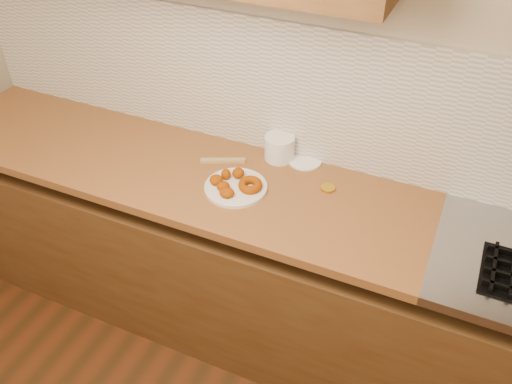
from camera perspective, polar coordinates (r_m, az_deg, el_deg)
wall_back at (r=2.18m, az=8.96°, el=12.88°), size 4.00×0.02×2.70m
base_cabinet at (r=2.52m, az=4.71°, el=-10.15°), size 3.60×0.60×0.77m
butcher_block at (r=2.41m, az=-9.31°, el=2.54°), size 2.30×0.62×0.04m
backsplash at (r=2.24m, az=8.49°, el=9.30°), size 3.60×0.02×0.60m
donut_plate at (r=2.22m, az=-2.14°, el=0.49°), size 0.26×0.26×0.01m
ring_donut at (r=2.20m, az=-0.63°, el=0.77°), size 0.13×0.13×0.04m
fried_dough_chunks at (r=2.21m, az=-3.16°, el=1.14°), size 0.15×0.19×0.04m
plastic_tub at (r=2.38m, az=2.49°, el=4.70°), size 0.17×0.17×0.11m
tub_lid at (r=2.39m, az=5.19°, el=3.29°), size 0.19×0.19×0.01m
brass_jar_lid at (r=2.24m, az=7.58°, el=0.40°), size 0.07×0.07×0.01m
wooden_utensil at (r=2.38m, az=-3.50°, el=3.32°), size 0.19×0.10×0.02m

